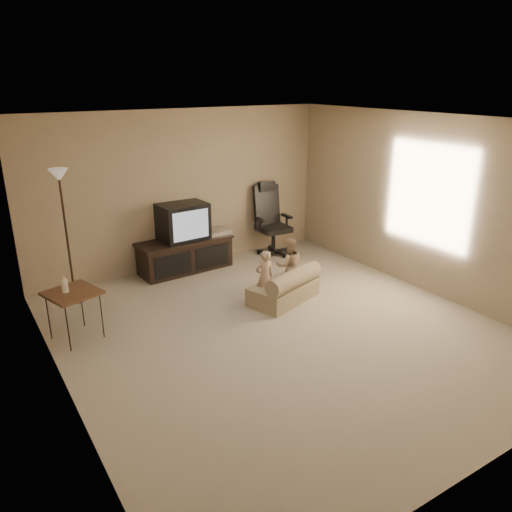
{
  "coord_description": "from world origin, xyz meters",
  "views": [
    {
      "loc": [
        -3.18,
        -4.47,
        2.94
      ],
      "look_at": [
        0.03,
        0.6,
        0.78
      ],
      "focal_mm": 35.0,
      "sensor_mm": 36.0,
      "label": 1
    }
  ],
  "objects_px": {
    "child_sofa": "(286,288)",
    "toddler_left": "(265,277)",
    "office_chair": "(271,229)",
    "floor_lamp": "(63,207)",
    "side_table": "(72,293)",
    "tv_stand": "(185,243)",
    "toddler_right": "(289,265)"
  },
  "relations": [
    {
      "from": "tv_stand",
      "to": "toddler_right",
      "type": "relative_size",
      "value": 1.93
    },
    {
      "from": "tv_stand",
      "to": "side_table",
      "type": "bearing_deg",
      "value": -149.79
    },
    {
      "from": "child_sofa",
      "to": "toddler_right",
      "type": "bearing_deg",
      "value": 30.67
    },
    {
      "from": "side_table",
      "to": "child_sofa",
      "type": "relative_size",
      "value": 0.72
    },
    {
      "from": "tv_stand",
      "to": "child_sofa",
      "type": "bearing_deg",
      "value": -73.25
    },
    {
      "from": "side_table",
      "to": "toddler_left",
      "type": "xyz_separation_m",
      "value": [
        2.44,
        -0.36,
        -0.2
      ]
    },
    {
      "from": "office_chair",
      "to": "toddler_right",
      "type": "height_order",
      "value": "office_chair"
    },
    {
      "from": "child_sofa",
      "to": "toddler_left",
      "type": "distance_m",
      "value": 0.36
    },
    {
      "from": "tv_stand",
      "to": "toddler_right",
      "type": "distance_m",
      "value": 1.82
    },
    {
      "from": "child_sofa",
      "to": "toddler_left",
      "type": "height_order",
      "value": "toddler_left"
    },
    {
      "from": "tv_stand",
      "to": "side_table",
      "type": "relative_size",
      "value": 1.92
    },
    {
      "from": "floor_lamp",
      "to": "toddler_left",
      "type": "bearing_deg",
      "value": -33.94
    },
    {
      "from": "side_table",
      "to": "toddler_left",
      "type": "bearing_deg",
      "value": -8.44
    },
    {
      "from": "side_table",
      "to": "floor_lamp",
      "type": "relative_size",
      "value": 0.44
    },
    {
      "from": "office_chair",
      "to": "floor_lamp",
      "type": "bearing_deg",
      "value": -174.57
    },
    {
      "from": "child_sofa",
      "to": "tv_stand",
      "type": "bearing_deg",
      "value": 92.23
    },
    {
      "from": "tv_stand",
      "to": "child_sofa",
      "type": "relative_size",
      "value": 1.39
    },
    {
      "from": "office_chair",
      "to": "child_sofa",
      "type": "bearing_deg",
      "value": -115.47
    },
    {
      "from": "office_chair",
      "to": "tv_stand",
      "type": "bearing_deg",
      "value": -179.75
    },
    {
      "from": "side_table",
      "to": "child_sofa",
      "type": "distance_m",
      "value": 2.79
    },
    {
      "from": "toddler_left",
      "to": "floor_lamp",
      "type": "bearing_deg",
      "value": -25.95
    },
    {
      "from": "floor_lamp",
      "to": "toddler_right",
      "type": "height_order",
      "value": "floor_lamp"
    },
    {
      "from": "tv_stand",
      "to": "toddler_left",
      "type": "xyz_separation_m",
      "value": [
        0.39,
        -1.72,
        -0.07
      ]
    },
    {
      "from": "side_table",
      "to": "child_sofa",
      "type": "xyz_separation_m",
      "value": [
        2.72,
        -0.48,
        -0.38
      ]
    },
    {
      "from": "side_table",
      "to": "toddler_left",
      "type": "distance_m",
      "value": 2.47
    },
    {
      "from": "tv_stand",
      "to": "office_chair",
      "type": "relative_size",
      "value": 1.25
    },
    {
      "from": "tv_stand",
      "to": "side_table",
      "type": "height_order",
      "value": "tv_stand"
    },
    {
      "from": "tv_stand",
      "to": "toddler_right",
      "type": "height_order",
      "value": "tv_stand"
    },
    {
      "from": "office_chair",
      "to": "child_sofa",
      "type": "relative_size",
      "value": 1.11
    },
    {
      "from": "floor_lamp",
      "to": "toddler_right",
      "type": "bearing_deg",
      "value": -26.43
    },
    {
      "from": "side_table",
      "to": "floor_lamp",
      "type": "distance_m",
      "value": 1.37
    },
    {
      "from": "office_chair",
      "to": "floor_lamp",
      "type": "xyz_separation_m",
      "value": [
        -3.42,
        -0.18,
        0.89
      ]
    }
  ]
}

